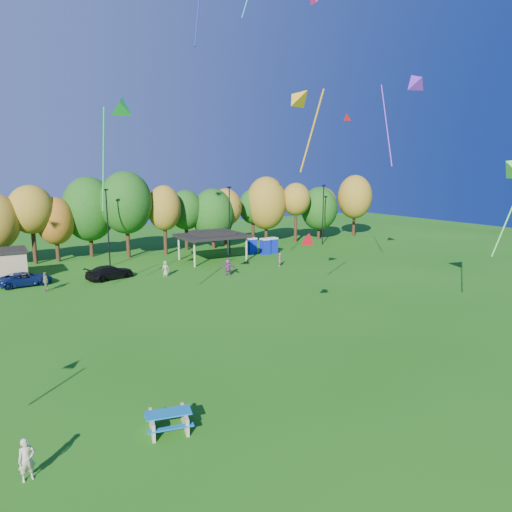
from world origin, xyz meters
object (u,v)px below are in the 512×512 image
porta_potties (263,246)px  kite_flyer (27,460)px  car_d (110,272)px  car_c (26,279)px  picnic_table (169,420)px

porta_potties → kite_flyer: porta_potties is taller
porta_potties → car_d: 22.06m
car_c → porta_potties: bearing=-88.2°
porta_potties → car_c: bearing=-173.8°
porta_potties → car_c: 29.53m
car_d → porta_potties: bearing=-93.9°
porta_potties → picnic_table: porta_potties is taller
picnic_table → porta_potties: bearing=65.6°
car_c → car_d: car_d is taller
car_d → picnic_table: bearing=155.5°
porta_potties → picnic_table: size_ratio=1.66×
porta_potties → car_d: bearing=-168.0°
car_d → kite_flyer: bearing=145.9°
kite_flyer → car_d: 32.29m
picnic_table → car_c: bearing=108.4°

